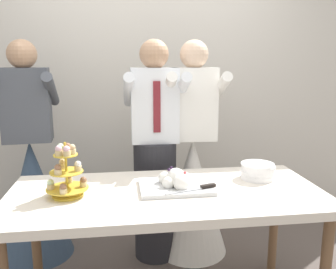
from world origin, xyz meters
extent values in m
cube|color=beige|center=(0.00, 1.40, 1.45)|extent=(5.20, 0.10, 2.90)
cube|color=silver|center=(0.00, 0.00, 0.75)|extent=(1.80, 0.80, 0.05)
cylinder|color=brown|center=(-0.82, 0.32, 0.36)|extent=(0.06, 0.06, 0.72)
cylinder|color=brown|center=(0.82, 0.32, 0.36)|extent=(0.06, 0.06, 0.72)
cylinder|color=gold|center=(-0.55, 0.00, 0.78)|extent=(0.17, 0.17, 0.01)
cylinder|color=gold|center=(-0.55, 0.00, 0.93)|extent=(0.01, 0.01, 0.31)
cylinder|color=gold|center=(-0.55, 0.00, 0.82)|extent=(0.23, 0.23, 0.01)
cylinder|color=#D1B784|center=(-0.46, 0.01, 0.84)|extent=(0.04, 0.04, 0.03)
sphere|color=brown|center=(-0.46, 0.01, 0.86)|extent=(0.04, 0.04, 0.04)
cylinder|color=#D1B784|center=(-0.55, 0.09, 0.84)|extent=(0.04, 0.04, 0.03)
sphere|color=brown|center=(-0.55, 0.09, 0.86)|extent=(0.04, 0.04, 0.04)
cylinder|color=#D1B784|center=(-0.64, -0.01, 0.84)|extent=(0.04, 0.04, 0.03)
sphere|color=beige|center=(-0.64, -0.01, 0.86)|extent=(0.04, 0.04, 0.04)
cylinder|color=#D1B784|center=(-0.56, -0.09, 0.84)|extent=(0.04, 0.04, 0.03)
sphere|color=brown|center=(-0.56, -0.09, 0.86)|extent=(0.04, 0.04, 0.04)
cylinder|color=gold|center=(-0.55, 0.00, 0.92)|extent=(0.18, 0.18, 0.01)
cylinder|color=#D1B784|center=(-0.49, 0.00, 0.93)|extent=(0.04, 0.04, 0.03)
sphere|color=white|center=(-0.49, 0.00, 0.96)|extent=(0.04, 0.04, 0.04)
cylinder|color=#D1B784|center=(-0.58, 0.06, 0.93)|extent=(0.04, 0.04, 0.03)
sphere|color=#D6B27A|center=(-0.58, 0.06, 0.96)|extent=(0.04, 0.04, 0.04)
cylinder|color=#D1B784|center=(-0.59, -0.05, 0.93)|extent=(0.04, 0.04, 0.03)
sphere|color=brown|center=(-0.59, -0.05, 0.96)|extent=(0.04, 0.04, 0.04)
cylinder|color=gold|center=(-0.55, 0.00, 1.01)|extent=(0.13, 0.13, 0.01)
cylinder|color=#D1B784|center=(-0.51, 0.00, 1.03)|extent=(0.04, 0.04, 0.03)
sphere|color=#D6B27A|center=(-0.51, 0.00, 1.05)|extent=(0.04, 0.04, 0.04)
cylinder|color=#D1B784|center=(-0.54, 0.04, 1.03)|extent=(0.04, 0.04, 0.03)
sphere|color=brown|center=(-0.54, 0.04, 1.05)|extent=(0.04, 0.04, 0.04)
cylinder|color=#D1B784|center=(-0.58, 0.02, 1.03)|extent=(0.04, 0.04, 0.03)
sphere|color=beige|center=(-0.58, 0.02, 1.05)|extent=(0.04, 0.04, 0.04)
cylinder|color=#D1B784|center=(-0.58, -0.02, 1.03)|extent=(0.04, 0.04, 0.03)
sphere|color=#EAB7C6|center=(-0.58, -0.02, 1.05)|extent=(0.04, 0.04, 0.04)
cylinder|color=#D1B784|center=(-0.54, -0.03, 1.03)|extent=(0.04, 0.04, 0.03)
sphere|color=#EAB7C6|center=(-0.54, -0.03, 1.05)|extent=(0.04, 0.04, 0.04)
cube|color=silver|center=(0.06, 0.03, 0.79)|extent=(0.42, 0.31, 0.02)
sphere|color=white|center=(0.10, 0.03, 0.83)|extent=(0.09, 0.09, 0.09)
sphere|color=white|center=(0.07, 0.07, 0.83)|extent=(0.08, 0.08, 0.08)
sphere|color=white|center=(0.00, 0.08, 0.83)|extent=(0.08, 0.08, 0.08)
sphere|color=white|center=(0.01, 0.00, 0.82)|extent=(0.07, 0.07, 0.07)
sphere|color=white|center=(0.08, -0.04, 0.83)|extent=(0.10, 0.10, 0.10)
sphere|color=white|center=(0.06, 0.03, 0.84)|extent=(0.11, 0.11, 0.11)
sphere|color=#2D1938|center=(0.04, 0.07, 0.89)|extent=(0.02, 0.02, 0.02)
sphere|color=#2D1938|center=(0.02, 0.03, 0.89)|extent=(0.02, 0.02, 0.02)
sphere|color=#B21923|center=(0.06, 0.02, 0.88)|extent=(0.02, 0.02, 0.02)
sphere|color=#B21923|center=(0.06, 0.05, 0.88)|extent=(0.02, 0.02, 0.02)
sphere|color=#DB474C|center=(0.11, 0.02, 0.87)|extent=(0.02, 0.02, 0.02)
sphere|color=#2D1938|center=(0.05, 0.04, 0.88)|extent=(0.02, 0.02, 0.02)
cube|color=silver|center=(0.09, -0.08, 0.80)|extent=(0.23, 0.08, 0.00)
cube|color=black|center=(0.23, -0.04, 0.81)|extent=(0.09, 0.05, 0.02)
cylinder|color=white|center=(0.60, 0.14, 0.78)|extent=(0.21, 0.21, 0.01)
cylinder|color=white|center=(0.60, 0.14, 0.79)|extent=(0.21, 0.21, 0.01)
cylinder|color=white|center=(0.60, 0.14, 0.80)|extent=(0.21, 0.21, 0.01)
cylinder|color=white|center=(0.61, 0.14, 0.81)|extent=(0.21, 0.21, 0.01)
cylinder|color=white|center=(0.60, 0.14, 0.82)|extent=(0.21, 0.21, 0.01)
cylinder|color=white|center=(0.61, 0.14, 0.84)|extent=(0.21, 0.21, 0.01)
cylinder|color=white|center=(0.60, 0.14, 0.85)|extent=(0.21, 0.21, 0.01)
cylinder|color=white|center=(0.60, 0.14, 0.86)|extent=(0.21, 0.21, 0.01)
cylinder|color=white|center=(0.60, 0.14, 0.87)|extent=(0.21, 0.21, 0.01)
cylinder|color=#232328|center=(0.00, 0.65, 0.46)|extent=(0.32, 0.32, 0.92)
cube|color=white|center=(0.00, 0.65, 1.19)|extent=(0.34, 0.20, 0.54)
sphere|color=tan|center=(0.00, 0.65, 1.55)|extent=(0.21, 0.21, 0.21)
cylinder|color=white|center=(-0.18, 0.65, 1.30)|extent=(0.08, 0.49, 0.28)
cylinder|color=white|center=(0.20, 0.65, 1.30)|extent=(0.08, 0.49, 0.28)
cube|color=maroon|center=(0.01, 0.55, 1.19)|extent=(0.05, 0.01, 0.36)
cone|color=white|center=(0.30, 0.69, 0.46)|extent=(0.56, 0.56, 0.92)
cube|color=white|center=(0.30, 0.69, 1.19)|extent=(0.35, 0.21, 0.54)
sphere|color=beige|center=(0.30, 0.69, 1.55)|extent=(0.21, 0.21, 0.21)
cylinder|color=white|center=(0.11, 0.70, 1.30)|extent=(0.10, 0.49, 0.28)
cylinder|color=white|center=(0.49, 0.68, 1.30)|extent=(0.10, 0.49, 0.28)
cone|color=#334760|center=(-0.93, 0.79, 0.46)|extent=(0.56, 0.56, 0.92)
cube|color=#4C515B|center=(-0.93, 0.79, 1.19)|extent=(0.35, 0.23, 0.54)
sphere|color=tan|center=(-0.93, 0.79, 1.55)|extent=(0.21, 0.21, 0.21)
cylinder|color=#4C515B|center=(-0.75, 0.81, 1.30)|extent=(0.11, 0.49, 0.28)
camera|label=1|loc=(-0.26, -1.90, 1.51)|focal=37.86mm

